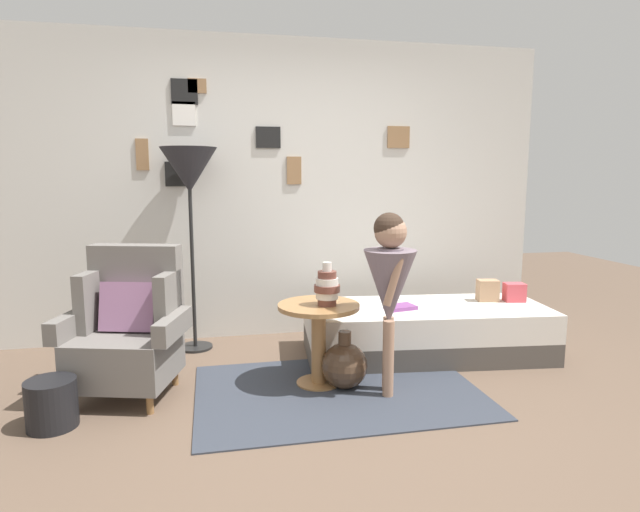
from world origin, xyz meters
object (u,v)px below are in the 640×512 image
Objects in this scene: person_child at (390,279)px; magazine_basket at (52,404)px; armchair at (129,329)px; vase_striped at (327,287)px; floor_lamp at (189,176)px; side_table at (319,328)px; book_on_daybed at (400,307)px; demijohn_near at (345,365)px; daybed at (426,330)px.

magazine_basket is at bearing -178.55° from person_child.
armchair is 3.33× the size of vase_striped.
floor_lamp is at bearing 131.57° from vase_striped.
vase_striped reaches higher than side_table.
magazine_basket is (-2.35, -0.69, -0.28)m from book_on_daybed.
floor_lamp is 7.49× the size of book_on_daybed.
demijohn_near is at bearing -139.98° from book_on_daybed.
person_child is 2.13m from magazine_basket.
magazine_basket is (-2.03, -0.05, -0.63)m from person_child.
person_child is (1.26, -1.22, -0.65)m from floor_lamp.
armchair reaches higher than magazine_basket.
daybed is at bearing 27.40° from vase_striped.
book_on_daybed is 2.46m from magazine_basket.
armchair is 1.25m from side_table.
book_on_daybed reaches higher than demijohn_near.
book_on_daybed is at bearing 40.02° from demijohn_near.
person_child is at bearing -12.38° from armchair.
armchair is at bearing 173.00° from vase_striped.
daybed is (2.20, 0.32, -0.24)m from armchair.
armchair is at bearing 47.81° from magazine_basket.
person_child reaches higher than vase_striped.
person_child reaches higher than magazine_basket.
magazine_basket is (-0.77, -1.27, -1.29)m from floor_lamp.
vase_striped is at bearing 8.74° from magazine_basket.
vase_striped is 0.43m from person_child.
vase_striped is at bearing 150.67° from person_child.
side_table is at bearing -152.11° from book_on_daybed.
person_child is at bearing -43.96° from floor_lamp.
armchair is 3.46× the size of magazine_basket.
demijohn_near is at bearing -30.07° from side_table.
magazine_basket is (-1.67, -0.26, -0.55)m from vase_striped.
armchair is 1.36m from floor_lamp.
vase_striped reaches higher than daybed.
person_child is 0.79m from book_on_daybed.
armchair reaches higher than demijohn_near.
side_table is at bearing 149.93° from demijohn_near.
daybed is 8.97× the size of book_on_daybed.
armchair is at bearing -114.57° from floor_lamp.
armchair reaches higher than book_on_daybed.
armchair is 2.24m from daybed.
demijohn_near reaches higher than magazine_basket.
floor_lamp reaches higher than book_on_daybed.
magazine_basket is at bearing -171.26° from vase_striped.
armchair is at bearing 171.65° from demijohn_near.
vase_striped is 1.54m from floor_lamp.
side_table is 2.59× the size of book_on_daybed.
daybed is at bearing 15.80° from magazine_basket.
vase_striped is at bearing -48.43° from floor_lamp.
book_on_daybed is 0.79× the size of magazine_basket.
person_child is at bearing -31.21° from side_table.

